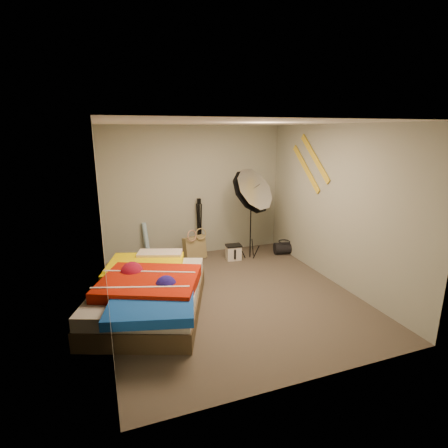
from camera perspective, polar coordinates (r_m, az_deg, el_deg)
name	(u,v)px	position (r m, az deg, el deg)	size (l,w,h in m)	color
floor	(231,295)	(5.37, 1.21, -11.52)	(4.00, 4.00, 0.00)	#4A4137
ceiling	(232,123)	(4.80, 1.38, 16.20)	(4.00, 4.00, 0.00)	silver
wall_back	(194,192)	(6.81, -4.84, 5.26)	(3.50, 3.50, 0.00)	gray
wall_front	(313,264)	(3.24, 14.26, -6.30)	(3.50, 3.50, 0.00)	gray
wall_left	(101,226)	(4.62, -19.38, -0.27)	(4.00, 4.00, 0.00)	gray
wall_right	(335,206)	(5.80, 17.66, 2.86)	(4.00, 4.00, 0.00)	gray
tote_bag	(195,248)	(6.72, -4.80, -3.91)	(0.45, 0.13, 0.45)	#9C8959
wrapping_roll	(147,242)	(6.74, -12.53, -2.90)	(0.08, 0.08, 0.73)	#478FC0
camera_case	(234,253)	(6.70, 1.57, -4.71)	(0.27, 0.19, 0.27)	silver
duffel_bag	(284,248)	(7.11, 9.77, -3.90)	(0.24, 0.24, 0.39)	black
wall_stripe_upper	(315,158)	(6.17, 14.63, 10.37)	(0.02, 1.10, 0.10)	gold
wall_stripe_lower	(306,169)	(6.39, 13.24, 8.80)	(0.02, 1.10, 0.10)	gold
bed	(149,292)	(4.91, -12.09, -10.85)	(1.95, 2.39, 0.57)	brown
photo_umbrella	(251,192)	(6.37, 4.37, 5.20)	(0.91, 0.95, 1.84)	black
camera_tripod	(199,223)	(6.83, -4.06, 0.18)	(0.07, 0.07, 1.14)	black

